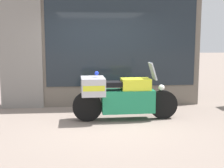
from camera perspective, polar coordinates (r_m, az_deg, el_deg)
The scene contains 4 objects.
ground_plane at distance 6.65m, azimuth -0.74°, elevation -7.45°, with size 60.00×60.00×0.00m, color gray.
shop_building at distance 8.37m, azimuth -4.85°, elevation 8.61°, with size 5.26×0.55×3.68m.
window_display at distance 8.57m, azimuth 1.28°, elevation -0.69°, with size 3.73×0.30×1.90m.
paramedic_motorcycle at distance 6.91m, azimuth 1.32°, elevation -2.07°, with size 2.36×0.73×1.28m.
Camera 1 is at (-0.50, -6.37, 1.83)m, focal length 50.00 mm.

